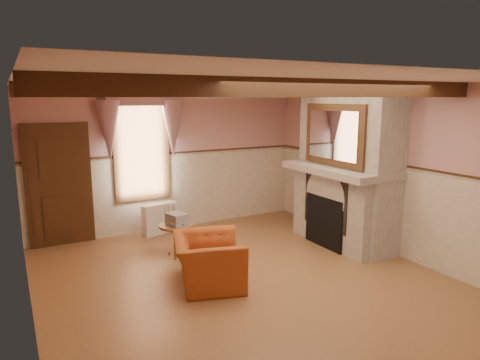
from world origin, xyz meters
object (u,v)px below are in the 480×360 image
radiator (160,219)px  mantel_clock (312,155)px  oil_lamp (323,155)px  bowl (340,164)px  armchair (208,261)px  side_table (176,241)px

radiator → mantel_clock: bearing=-41.7°
oil_lamp → radiator: bearing=148.0°
bowl → oil_lamp: size_ratio=1.17×
bowl → mantel_clock: 0.79m
radiator → oil_lamp: (2.62, -1.64, 1.26)m
armchair → side_table: bearing=18.4°
side_table → radiator: size_ratio=0.79×
side_table → bowl: bearing=-15.6°
side_table → armchair: bearing=-88.9°
side_table → mantel_clock: bearing=0.2°
radiator → oil_lamp: oil_lamp is taller
side_table → oil_lamp: 3.08m
bowl → oil_lamp: (0.00, 0.45, 0.10)m
armchair → oil_lamp: oil_lamp is taller
armchair → bowl: 3.00m
bowl → mantel_clock: (0.00, 0.79, 0.06)m
side_table → oil_lamp: bearing=-6.7°
radiator → mantel_clock: 3.17m
bowl → oil_lamp: oil_lamp is taller
oil_lamp → mantel_clock: bearing=90.0°
armchair → radiator: bearing=14.4°
mantel_clock → oil_lamp: size_ratio=0.86×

